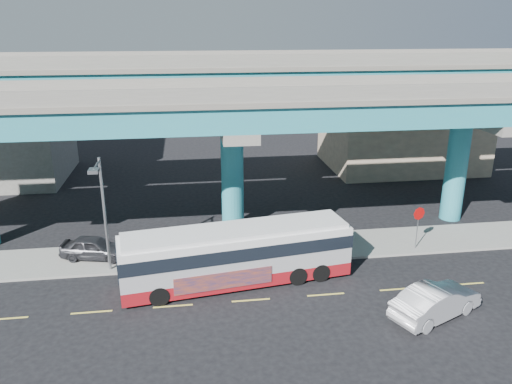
{
  "coord_description": "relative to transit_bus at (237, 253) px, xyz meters",
  "views": [
    {
      "loc": [
        -2.94,
        -22.76,
        13.67
      ],
      "look_at": [
        0.88,
        4.0,
        4.45
      ],
      "focal_mm": 35.0,
      "sensor_mm": 36.0,
      "label": 1
    }
  ],
  "objects": [
    {
      "name": "street_lamp",
      "position": [
        -7.13,
        1.75,
        2.78
      ],
      "size": [
        0.5,
        2.23,
        6.67
      ],
      "color": "gray",
      "rests_on": "sidewalk"
    },
    {
      "name": "viaduct",
      "position": [
        0.49,
        7.38,
        7.37
      ],
      "size": [
        52.0,
        12.4,
        11.7
      ],
      "color": "teal",
      "rests_on": "ground"
    },
    {
      "name": "lane_markings",
      "position": [
        0.49,
        -2.02,
        -1.76
      ],
      "size": [
        58.0,
        0.12,
        0.01
      ],
      "color": "#D8C64C",
      "rests_on": "ground"
    },
    {
      "name": "building_beige",
      "position": [
        18.49,
        21.26,
        1.74
      ],
      "size": [
        14.0,
        10.23,
        7.0
      ],
      "color": "tan",
      "rests_on": "ground"
    },
    {
      "name": "transit_bus",
      "position": [
        0.0,
        0.0,
        0.0
      ],
      "size": [
        12.81,
        4.5,
        3.23
      ],
      "rotation": [
        0.0,
        0.0,
        0.15
      ],
      "color": "maroon",
      "rests_on": "ground"
    },
    {
      "name": "ground",
      "position": [
        0.49,
        -1.72,
        -1.77
      ],
      "size": [
        120.0,
        120.0,
        0.0
      ],
      "primitive_type": "plane",
      "color": "black",
      "rests_on": "ground"
    },
    {
      "name": "stop_sign",
      "position": [
        11.57,
        2.46,
        0.38
      ],
      "size": [
        0.81,
        0.24,
        2.75
      ],
      "rotation": [
        0.0,
        0.0,
        -0.14
      ],
      "color": "gray",
      "rests_on": "sidewalk"
    },
    {
      "name": "parked_car",
      "position": [
        -8.22,
        3.88,
        -0.94
      ],
      "size": [
        3.38,
        4.72,
        1.37
      ],
      "primitive_type": "imported",
      "rotation": [
        0.0,
        0.0,
        1.34
      ],
      "color": "#2C2C30",
      "rests_on": "sidewalk"
    },
    {
      "name": "sidewalk",
      "position": [
        0.49,
        3.78,
        -1.69
      ],
      "size": [
        70.0,
        4.0,
        0.15
      ],
      "primitive_type": "cube",
      "color": "gray",
      "rests_on": "ground"
    },
    {
      "name": "sedan",
      "position": [
        9.21,
        -4.73,
        -0.95
      ],
      "size": [
        5.47,
        6.26,
        1.63
      ],
      "primitive_type": "imported",
      "rotation": [
        0.0,
        0.0,
        2.0
      ],
      "color": "#BCBCC1",
      "rests_on": "ground"
    }
  ]
}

